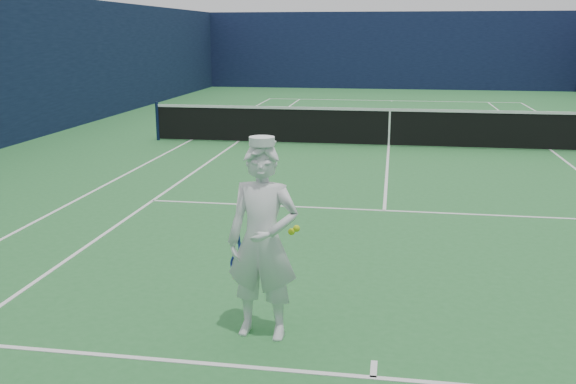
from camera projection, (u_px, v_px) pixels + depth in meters
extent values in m
plane|color=#2B7135|center=(389.00, 146.00, 16.98)|extent=(80.00, 80.00, 0.00)
cube|color=white|center=(392.00, 101.00, 28.36)|extent=(11.03, 0.06, 0.01)
cube|color=white|center=(373.00, 378.00, 5.59)|extent=(11.03, 0.06, 0.01)
cube|color=white|center=(190.00, 141.00, 17.84)|extent=(0.06, 23.83, 0.01)
cube|color=white|center=(237.00, 142.00, 17.62)|extent=(0.06, 23.77, 0.01)
cube|color=white|center=(552.00, 151.00, 16.33)|extent=(0.06, 23.77, 0.01)
cube|color=white|center=(391.00, 116.00, 23.10)|extent=(8.23, 0.06, 0.01)
cube|color=white|center=(384.00, 211.00, 10.85)|extent=(8.23, 0.06, 0.01)
cube|color=white|center=(389.00, 146.00, 16.97)|extent=(0.06, 12.80, 0.01)
cube|color=white|center=(392.00, 101.00, 28.21)|extent=(0.06, 0.30, 0.01)
cube|color=white|center=(374.00, 369.00, 5.74)|extent=(0.06, 0.30, 0.01)
cube|color=#0E1636|center=(394.00, 51.00, 33.73)|extent=(20.12, 0.12, 4.00)
cube|color=#0E1835|center=(33.00, 67.00, 18.06)|extent=(0.12, 36.12, 4.00)
cylinder|color=#141E4C|center=(157.00, 121.00, 17.85)|extent=(0.09, 0.09, 1.07)
cube|color=black|center=(389.00, 128.00, 16.86)|extent=(12.79, 0.02, 0.92)
cube|color=white|center=(390.00, 110.00, 16.74)|extent=(12.79, 0.04, 0.07)
cube|color=white|center=(389.00, 129.00, 16.86)|extent=(0.05, 0.03, 0.94)
imported|color=white|center=(263.00, 242.00, 6.18)|extent=(0.74, 0.52, 1.93)
cylinder|color=white|center=(262.00, 141.00, 5.94)|extent=(0.24, 0.24, 0.08)
cube|color=white|center=(266.00, 142.00, 6.07)|extent=(0.19, 0.12, 0.02)
cylinder|color=navy|center=(238.00, 234.00, 6.31)|extent=(0.04, 0.09, 0.22)
cube|color=#1D21A1|center=(240.00, 249.00, 6.41)|extent=(0.02, 0.02, 0.14)
torus|color=#1D21A1|center=(242.00, 267.00, 6.52)|extent=(0.30, 0.12, 0.29)
cube|color=beige|center=(242.00, 267.00, 6.52)|extent=(0.22, 0.02, 0.30)
sphere|color=#C9E119|center=(291.00, 232.00, 6.19)|extent=(0.07, 0.07, 0.07)
sphere|color=#C9E119|center=(297.00, 228.00, 6.19)|extent=(0.07, 0.07, 0.07)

